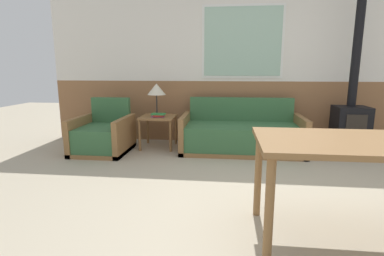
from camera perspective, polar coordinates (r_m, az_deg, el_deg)
name	(u,v)px	position (r m, az deg, el deg)	size (l,w,h in m)	color
ground_plane	(284,212)	(2.92, 17.11, -15.01)	(16.00, 16.00, 0.00)	#B2A58C
wall_back	(259,63)	(5.23, 12.61, 12.05)	(7.20, 0.09, 2.70)	#8E603D
couch	(241,135)	(4.71, 9.37, -1.39)	(1.84, 0.89, 0.80)	olive
armchair	(103,136)	(4.82, -16.55, -1.48)	(0.79, 0.88, 0.80)	olive
side_table	(158,121)	(4.87, -6.45, 1.32)	(0.55, 0.55, 0.52)	olive
table_lamp	(156,90)	(4.91, -6.78, 7.26)	(0.30, 0.30, 0.52)	#262628
book_stack	(158,115)	(4.76, -6.44, 2.45)	(0.23, 0.18, 0.06)	#994C84
dining_table	(375,152)	(2.47, 31.51, -3.96)	(1.64, 0.81, 0.78)	olive
wood_stove	(351,111)	(5.12, 28.09, 2.83)	(0.48, 0.43, 2.56)	black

